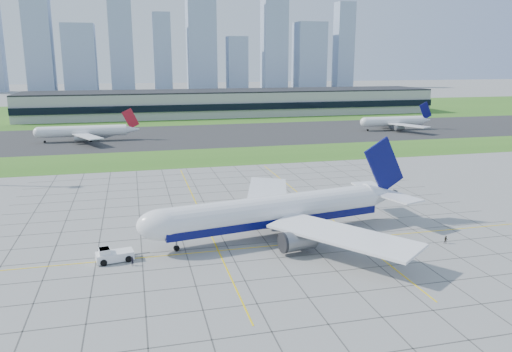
{
  "coord_description": "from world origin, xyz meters",
  "views": [
    {
      "loc": [
        -24.31,
        -89.08,
        35.05
      ],
      "look_at": [
        4.55,
        27.16,
        7.0
      ],
      "focal_mm": 35.0,
      "sensor_mm": 36.0,
      "label": 1
    }
  ],
  "objects": [
    {
      "name": "ground",
      "position": [
        0.0,
        0.0,
        0.0
      ],
      "size": [
        1400.0,
        1400.0,
        0.0
      ],
      "primitive_type": "plane",
      "color": "gray",
      "rests_on": "ground"
    },
    {
      "name": "grass_median",
      "position": [
        0.0,
        90.0,
        0.02
      ],
      "size": [
        700.0,
        35.0,
        0.04
      ],
      "primitive_type": "cube",
      "color": "#32651C",
      "rests_on": "ground"
    },
    {
      "name": "asphalt_taxiway",
      "position": [
        0.0,
        145.0,
        0.03
      ],
      "size": [
        700.0,
        75.0,
        0.04
      ],
      "primitive_type": "cube",
      "color": "#383838",
      "rests_on": "ground"
    },
    {
      "name": "grass_far",
      "position": [
        0.0,
        255.0,
        0.02
      ],
      "size": [
        700.0,
        145.0,
        0.04
      ],
      "primitive_type": "cube",
      "color": "#32651C",
      "rests_on": "ground"
    },
    {
      "name": "apron_markings",
      "position": [
        0.43,
        11.09,
        0.02
      ],
      "size": [
        120.0,
        130.0,
        0.03
      ],
      "color": "#474744",
      "rests_on": "ground"
    },
    {
      "name": "terminal",
      "position": [
        40.0,
        229.87,
        7.89
      ],
      "size": [
        260.0,
        43.0,
        15.8
      ],
      "color": "#B7B7B2",
      "rests_on": "ground"
    },
    {
      "name": "city_skyline",
      "position": [
        -8.71,
        520.0,
        59.09
      ],
      "size": [
        523.0,
        32.4,
        160.0
      ],
      "color": "#95A8C3",
      "rests_on": "ground"
    },
    {
      "name": "airliner",
      "position": [
        2.79,
        3.38,
        5.13
      ],
      "size": [
        59.28,
        59.58,
        18.78
      ],
      "rotation": [
        0.0,
        0.0,
        0.17
      ],
      "color": "white",
      "rests_on": "ground"
    },
    {
      "name": "pushback_tug",
      "position": [
        -29.02,
        -2.4,
        1.17
      ],
      "size": [
        9.56,
        4.2,
        2.62
      ],
      "rotation": [
        0.0,
        0.0,
        0.17
      ],
      "color": "white",
      "rests_on": "ground"
    },
    {
      "name": "crew_near",
      "position": [
        -25.66,
        -5.24,
        0.84
      ],
      "size": [
        0.67,
        0.73,
        1.68
      ],
      "primitive_type": "imported",
      "rotation": [
        0.0,
        0.0,
        1.01
      ],
      "color": "black",
      "rests_on": "ground"
    },
    {
      "name": "crew_far",
      "position": [
        33.74,
        -9.01,
        0.8
      ],
      "size": [
        0.95,
        0.87,
        1.59
      ],
      "primitive_type": "imported",
      "rotation": [
        0.0,
        0.0,
        -0.42
      ],
      "color": "black",
      "rests_on": "ground"
    },
    {
      "name": "distant_jet_1",
      "position": [
        -44.81,
        139.32,
        4.49
      ],
      "size": [
        42.21,
        42.66,
        14.08
      ],
      "color": "white",
      "rests_on": "ground"
    },
    {
      "name": "distant_jet_2",
      "position": [
        104.85,
        138.95,
        4.48
      ],
      "size": [
        37.31,
        42.66,
        14.08
      ],
      "color": "white",
      "rests_on": "ground"
    }
  ]
}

